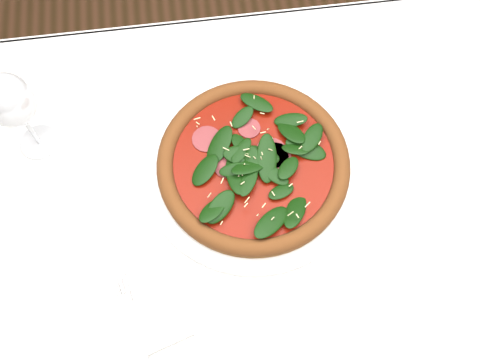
{
  "coord_description": "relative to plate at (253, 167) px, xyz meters",
  "views": [
    {
      "loc": [
        -0.13,
        -0.29,
        1.56
      ],
      "look_at": [
        -0.08,
        0.05,
        0.77
      ],
      "focal_mm": 40.0,
      "sensor_mm": 36.0,
      "label": 1
    }
  ],
  "objects": [
    {
      "name": "fork",
      "position": [
        -0.21,
        -0.21,
        0.01
      ],
      "size": [
        0.05,
        0.15,
        0.0
      ],
      "rotation": [
        0.0,
        0.0,
        0.22
      ],
      "color": "silver",
      "rests_on": "napkin"
    },
    {
      "name": "plate",
      "position": [
        0.0,
        0.0,
        0.0
      ],
      "size": [
        0.36,
        0.36,
        0.02
      ],
      "color": "white",
      "rests_on": "dining_table"
    },
    {
      "name": "dining_table",
      "position": [
        0.06,
        -0.08,
        -0.11
      ],
      "size": [
        1.21,
        0.81,
        0.75
      ],
      "color": "silver",
      "rests_on": "ground"
    },
    {
      "name": "napkin",
      "position": [
        -0.21,
        -0.24,
        -0.0
      ],
      "size": [
        0.17,
        0.11,
        0.01
      ],
      "primitive_type": "cube",
      "rotation": [
        0.0,
        0.0,
        0.29
      ],
      "color": "silver",
      "rests_on": "dining_table"
    },
    {
      "name": "wine_glass",
      "position": [
        -0.35,
        0.1,
        0.12
      ],
      "size": [
        0.08,
        0.08,
        0.18
      ],
      "color": "silver",
      "rests_on": "dining_table"
    },
    {
      "name": "pizza",
      "position": [
        0.0,
        0.0,
        0.02
      ],
      "size": [
        0.4,
        0.4,
        0.04
      ],
      "rotation": [
        0.0,
        0.0,
        -0.31
      ],
      "color": "#946323",
      "rests_on": "plate"
    },
    {
      "name": "ground",
      "position": [
        0.06,
        -0.08,
        -0.76
      ],
      "size": [
        6.0,
        6.0,
        0.0
      ],
      "primitive_type": "plane",
      "color": "brown",
      "rests_on": "ground"
    }
  ]
}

